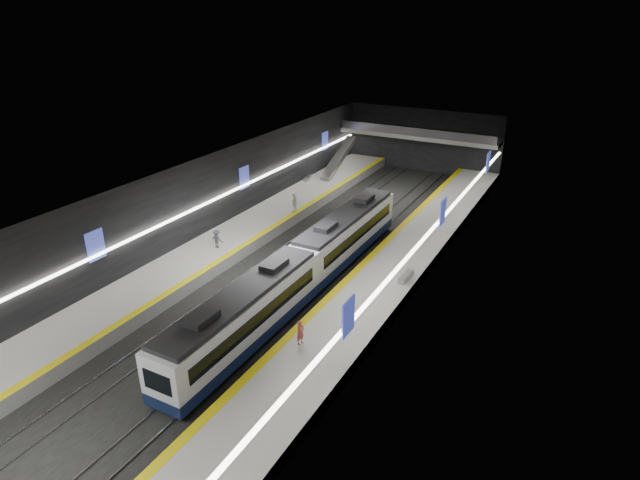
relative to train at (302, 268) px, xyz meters
The scene contains 23 objects.
ground 3.34m from the train, behind, with size 70.00×70.00×0.00m, color black.
ceiling 6.32m from the train, behind, with size 20.00×70.00×0.04m, color beige.
wall_left 12.63m from the train, behind, with size 0.04×70.00×8.00m, color black.
wall_right 7.72m from the train, ahead, with size 0.04×70.00×8.00m, color black.
wall_back 35.37m from the train, 94.06° to the left, with size 20.00×0.04×8.00m, color black.
platform_left 10.15m from the train, behind, with size 5.00×70.00×1.00m, color slate.
tile_surface_left 10.07m from the train, behind, with size 5.00×70.00×0.02m, color #ABABA6.
tactile_strip_left 7.89m from the train, behind, with size 0.60×70.00×0.02m, color yellow.
platform_right 5.28m from the train, ahead, with size 5.00×70.00×1.00m, color slate.
tile_surface_right 5.14m from the train, ahead, with size 5.00×70.00×0.02m, color #ABABA6.
tactile_strip_right 3.05m from the train, ahead, with size 0.60×70.00×0.02m, color yellow.
rails 3.30m from the train, behind, with size 6.52×70.00×0.12m.
train is the anchor object (origin of this frame).
ad_posters 3.62m from the train, 153.79° to the left, with size 19.94×53.50×2.20m.
cove_light_left 12.41m from the train, behind, with size 0.25×68.60×0.12m, color white.
cove_light_right 7.48m from the train, ahead, with size 0.25×68.60×0.12m, color white.
mezzanine_bridge 33.37m from the train, 94.31° to the left, with size 20.00×3.00×1.50m.
escalator 28.08m from the train, 110.87° to the left, with size 1.20×8.00×0.60m, color #99999E.
bench_left_far 25.18m from the train, 118.49° to the left, with size 0.47×1.71×0.42m, color #99999E.
bench_right_far 7.89m from the train, 31.02° to the left, with size 0.53×1.92×0.47m, color #99999E.
passenger_right_a 7.91m from the train, 60.97° to the right, with size 0.58×0.38×1.60m, color #B44643.
passenger_left_a 14.71m from the train, 123.12° to the left, with size 1.14×0.48×1.95m, color silver.
passenger_left_b 9.66m from the train, 168.84° to the left, with size 1.05×0.60×1.62m, color #46484F.
Camera 1 is at (20.37, -30.75, 20.34)m, focal length 30.00 mm.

